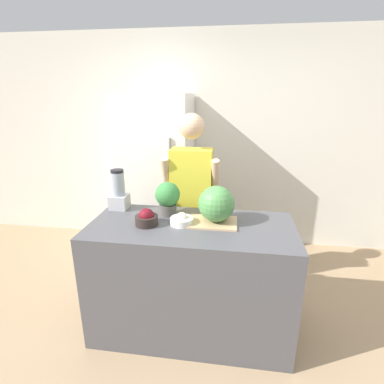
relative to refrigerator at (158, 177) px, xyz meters
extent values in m
plane|color=tan|center=(0.59, -1.65, -0.94)|extent=(14.00, 14.00, 0.00)
cube|color=silver|center=(0.59, 0.41, 0.36)|extent=(8.00, 0.06, 2.60)
cube|color=#4C4C51|center=(0.59, -1.29, -0.47)|extent=(1.56, 0.72, 0.94)
cube|color=white|center=(0.00, 0.00, 0.00)|extent=(0.79, 0.71, 1.89)
cylinder|color=gray|center=(0.24, -0.37, 0.19)|extent=(0.02, 0.02, 0.66)
cube|color=#4C608C|center=(0.52, -0.74, -0.53)|extent=(0.28, 0.18, 0.83)
cube|color=gold|center=(0.52, -0.74, 0.18)|extent=(0.37, 0.22, 0.59)
sphere|color=#DBAD89|center=(0.52, -0.74, 0.67)|extent=(0.22, 0.22, 0.22)
cylinder|color=#DBAD89|center=(0.29, -0.78, 0.17)|extent=(0.07, 0.24, 0.49)
cylinder|color=#DBAD89|center=(0.74, -0.78, 0.17)|extent=(0.07, 0.24, 0.49)
cube|color=tan|center=(0.75, -1.23, 0.00)|extent=(0.37, 0.27, 0.01)
sphere|color=#4C8C47|center=(0.78, -1.21, 0.15)|extent=(0.28, 0.28, 0.28)
cylinder|color=#2D231E|center=(0.26, -1.33, 0.03)|extent=(0.17, 0.17, 0.07)
sphere|color=maroon|center=(0.26, -1.33, 0.07)|extent=(0.12, 0.12, 0.12)
cylinder|color=white|center=(0.52, -1.29, 0.02)|extent=(0.18, 0.18, 0.05)
sphere|color=white|center=(0.52, -1.29, 0.05)|extent=(0.09, 0.09, 0.09)
cube|color=#B7B7BC|center=(-0.07, -1.03, 0.05)|extent=(0.15, 0.15, 0.12)
cylinder|color=#99A3AD|center=(-0.07, -1.03, 0.21)|extent=(0.11, 0.11, 0.20)
cylinder|color=black|center=(-0.07, -1.03, 0.33)|extent=(0.11, 0.11, 0.02)
cylinder|color=#514C47|center=(0.37, -1.11, 0.04)|extent=(0.14, 0.14, 0.09)
sphere|color=#387F3D|center=(0.37, -1.11, 0.17)|extent=(0.20, 0.20, 0.20)
camera|label=1|loc=(0.90, -3.34, 0.94)|focal=28.00mm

